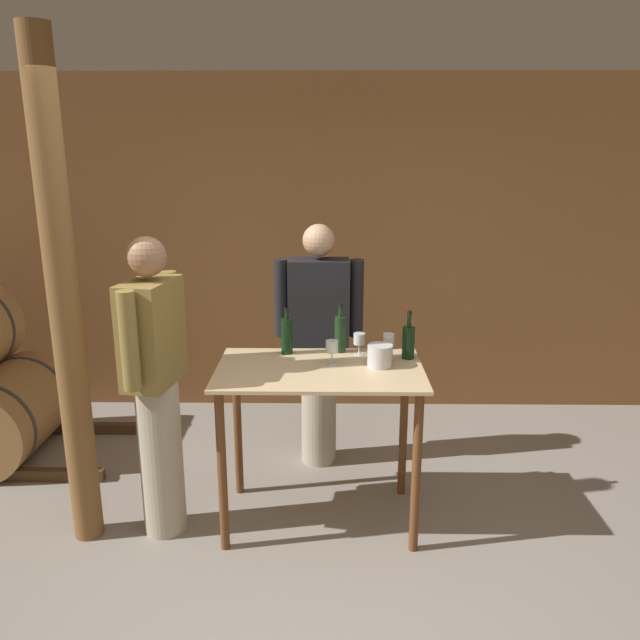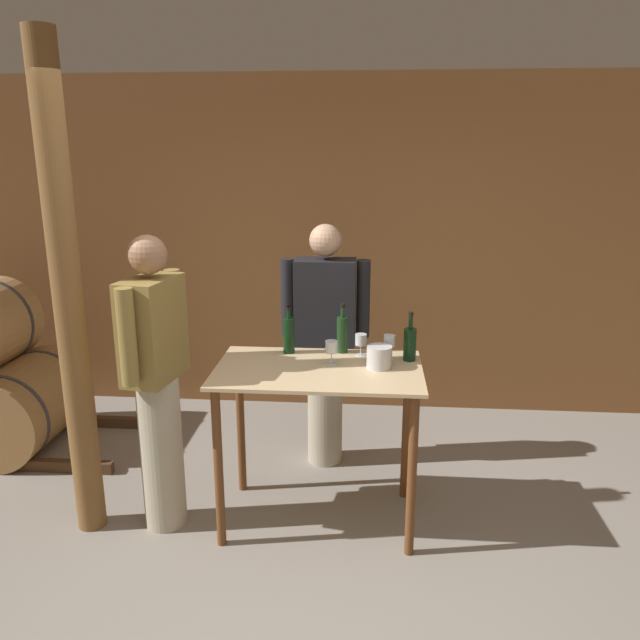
{
  "view_description": "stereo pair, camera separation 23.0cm",
  "coord_description": "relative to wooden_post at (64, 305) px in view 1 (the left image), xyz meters",
  "views": [
    {
      "loc": [
        0.14,
        -2.5,
        2.13
      ],
      "look_at": [
        0.09,
        0.87,
        1.2
      ],
      "focal_mm": 35.0,
      "sensor_mm": 36.0,
      "label": 1
    },
    {
      "loc": [
        0.37,
        -2.49,
        2.13
      ],
      "look_at": [
        0.09,
        0.87,
        1.2
      ],
      "focal_mm": 35.0,
      "sensor_mm": 36.0,
      "label": 2
    }
  ],
  "objects": [
    {
      "name": "back_wall",
      "position": [
        1.23,
        1.93,
        0.0
      ],
      "size": [
        8.4,
        0.05,
        2.7
      ],
      "color": "brown",
      "rests_on": "ground_plane"
    },
    {
      "name": "ice_bucket",
      "position": [
        1.65,
        0.2,
        -0.34
      ],
      "size": [
        0.14,
        0.14,
        0.13
      ],
      "color": "silver",
      "rests_on": "tasting_table"
    },
    {
      "name": "wine_glass_near_left",
      "position": [
        1.39,
        0.23,
        -0.3
      ],
      "size": [
        0.07,
        0.07,
        0.14
      ],
      "color": "silver",
      "rests_on": "tasting_table"
    },
    {
      "name": "person_visitor_with_scarf",
      "position": [
        0.43,
        0.06,
        -0.45
      ],
      "size": [
        0.29,
        0.58,
        1.7
      ],
      "color": "#B7AD93",
      "rests_on": "ground_plane"
    },
    {
      "name": "wine_bottle_far_left",
      "position": [
        1.12,
        0.43,
        -0.28
      ],
      "size": [
        0.07,
        0.07,
        0.28
      ],
      "color": "black",
      "rests_on": "tasting_table"
    },
    {
      "name": "wine_bottle_center",
      "position": [
        1.83,
        0.35,
        -0.29
      ],
      "size": [
        0.07,
        0.07,
        0.29
      ],
      "color": "black",
      "rests_on": "tasting_table"
    },
    {
      "name": "wooden_post",
      "position": [
        0.0,
        0.0,
        0.0
      ],
      "size": [
        0.16,
        0.16,
        2.7
      ],
      "color": "brown",
      "rests_on": "ground_plane"
    },
    {
      "name": "tasting_table",
      "position": [
        1.32,
        0.17,
        -0.58
      ],
      "size": [
        1.15,
        0.71,
        0.95
      ],
      "color": "#D1B284",
      "rests_on": "ground_plane"
    },
    {
      "name": "ground_plane",
      "position": [
        1.23,
        -0.6,
        -1.35
      ],
      "size": [
        14.0,
        14.0,
        0.0
      ],
      "primitive_type": "plane",
      "color": "gray"
    },
    {
      "name": "person_host",
      "position": [
        1.3,
        0.9,
        -0.47
      ],
      "size": [
        0.59,
        0.24,
        1.67
      ],
      "color": "#B7AD93",
      "rests_on": "ground_plane"
    },
    {
      "name": "wine_glass_near_right",
      "position": [
        1.71,
        0.31,
        -0.28
      ],
      "size": [
        0.07,
        0.07,
        0.16
      ],
      "color": "silver",
      "rests_on": "tasting_table"
    },
    {
      "name": "wine_glass_near_center",
      "position": [
        1.55,
        0.41,
        -0.31
      ],
      "size": [
        0.07,
        0.07,
        0.13
      ],
      "color": "silver",
      "rests_on": "tasting_table"
    },
    {
      "name": "wine_bottle_left",
      "position": [
        1.44,
        0.46,
        -0.28
      ],
      "size": [
        0.07,
        0.07,
        0.3
      ],
      "color": "#193819",
      "rests_on": "tasting_table"
    }
  ]
}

